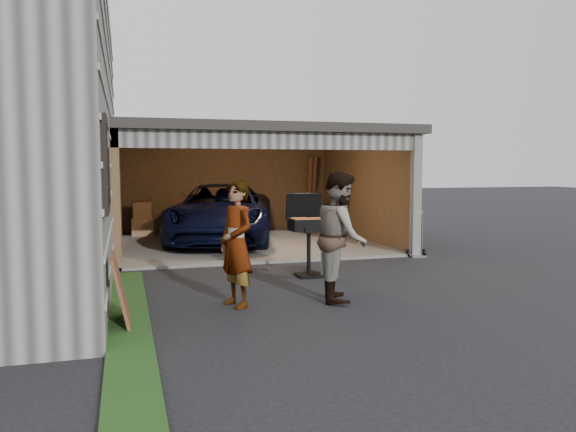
% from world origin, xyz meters
% --- Properties ---
extents(ground, '(80.00, 80.00, 0.00)m').
position_xyz_m(ground, '(0.00, 0.00, 0.00)').
color(ground, black).
rests_on(ground, ground).
extents(groundcover_strip, '(0.50, 8.00, 0.06)m').
position_xyz_m(groundcover_strip, '(-2.25, -1.00, 0.03)').
color(groundcover_strip, '#193814').
rests_on(groundcover_strip, ground).
extents(garage, '(6.80, 6.30, 2.90)m').
position_xyz_m(garage, '(0.76, 6.79, 1.87)').
color(garage, '#605E59').
rests_on(garage, ground).
extents(minivan, '(3.76, 5.79, 1.48)m').
position_xyz_m(minivan, '(0.15, 6.85, 0.74)').
color(minivan, black).
rests_on(minivan, ground).
extents(woman, '(0.65, 0.77, 1.80)m').
position_xyz_m(woman, '(-0.77, 0.23, 0.90)').
color(woman, silver).
rests_on(woman, ground).
extents(man, '(0.97, 1.11, 1.91)m').
position_xyz_m(man, '(0.80, 0.19, 0.96)').
color(man, '#47211C').
rests_on(man, ground).
extents(bbq_grill, '(0.67, 0.59, 1.50)m').
position_xyz_m(bbq_grill, '(0.90, 2.04, 0.89)').
color(bbq_grill, black).
rests_on(bbq_grill, ground).
extents(propane_tank, '(0.40, 0.40, 0.46)m').
position_xyz_m(propane_tank, '(1.25, 1.89, 0.23)').
color(propane_tank, silver).
rests_on(propane_tank, ground).
extents(plywood_panel, '(0.23, 0.83, 0.91)m').
position_xyz_m(plywood_panel, '(-2.34, -0.40, 0.46)').
color(plywood_panel, brown).
rests_on(plywood_panel, ground).
extents(hand_truck, '(0.43, 0.34, 1.01)m').
position_xyz_m(hand_truck, '(3.91, 3.47, 0.19)').
color(hand_truck, gray).
rests_on(hand_truck, ground).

